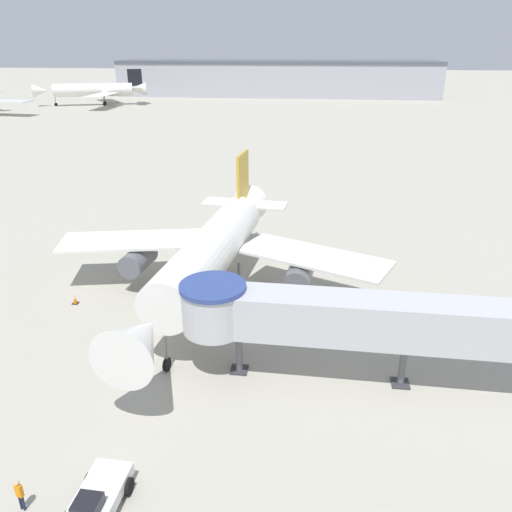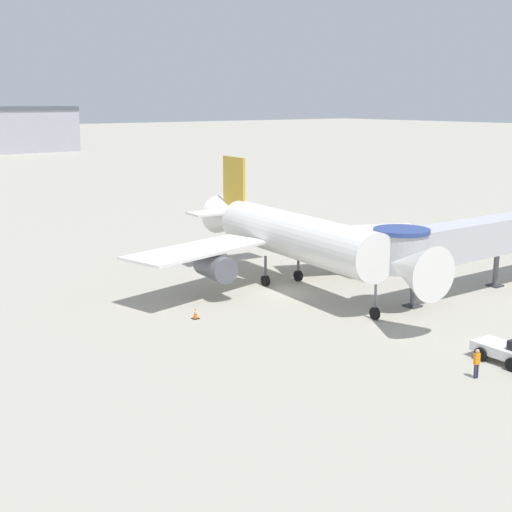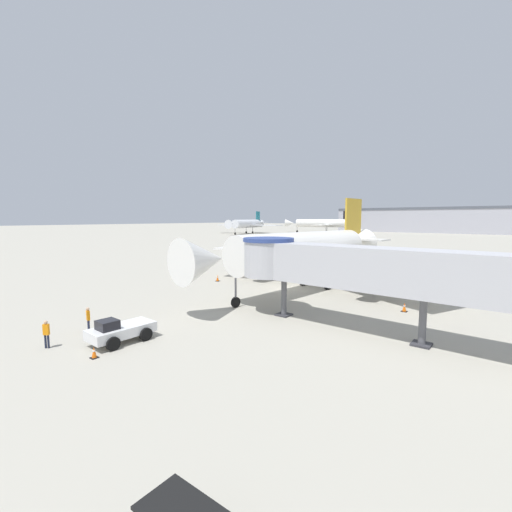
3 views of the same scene
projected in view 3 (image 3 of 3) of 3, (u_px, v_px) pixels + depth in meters
The scene contains 12 objects.
ground_plane at pixel (292, 289), 37.33m from camera, with size 800.00×800.00×0.00m, color #A8A393.
main_airplane at pixel (306, 250), 36.36m from camera, with size 28.59×28.80×10.12m.
jet_bridge at pixel (354, 267), 23.05m from camera, with size 21.58×4.10×6.11m.
pushback_tug_white at pixel (120, 331), 21.21m from camera, with size 2.29×3.97×1.58m.
traffic_cone_starboard_wing at pixel (404, 307), 28.20m from camera, with size 0.46×0.46×0.75m.
traffic_cone_port_wing at pixel (218, 278), 41.85m from camera, with size 0.49×0.49×0.80m.
traffic_cone_apron_front at pixel (94, 353), 18.83m from camera, with size 0.39×0.39×0.65m.
ground_crew_marshaller at pixel (46, 332), 20.21m from camera, with size 0.37×0.35×1.69m.
ground_crew_wing_walker at pixel (88, 318), 23.09m from camera, with size 0.37×0.27×1.71m.
background_jet_teal_tail at pixel (247, 224), 170.28m from camera, with size 34.71×35.09×11.25m.
background_jet_black_tail at pixel (322, 223), 181.91m from camera, with size 36.11×36.49×11.53m.
terminal_building at pixel (460, 220), 177.79m from camera, with size 124.32×25.19×13.41m.
Camera 3 is at (19.48, -31.36, 7.68)m, focal length 24.00 mm.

